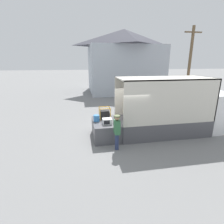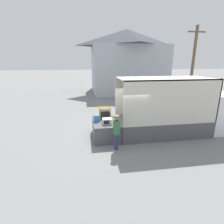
# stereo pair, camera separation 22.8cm
# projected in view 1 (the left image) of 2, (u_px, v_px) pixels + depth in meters

# --- Properties ---
(ground_plane) EXTENTS (160.00, 160.00, 0.00)m
(ground_plane) POSITION_uv_depth(u_px,v_px,m) (118.00, 136.00, 9.74)
(ground_plane) COLOR gray
(box_truck) EXTENTS (6.84, 2.19, 3.18)m
(box_truck) POSITION_uv_depth(u_px,v_px,m) (184.00, 116.00, 10.15)
(box_truck) COLOR white
(box_truck) RESTS_ON ground
(tailgate_deck) EXTENTS (1.39, 2.08, 0.92)m
(tailgate_deck) POSITION_uv_depth(u_px,v_px,m) (106.00, 129.00, 9.49)
(tailgate_deck) COLOR #4C4C51
(tailgate_deck) RESTS_ON ground
(microwave) EXTENTS (0.47, 0.39, 0.28)m
(microwave) POSITION_uv_depth(u_px,v_px,m) (107.00, 121.00, 8.91)
(microwave) COLOR white
(microwave) RESTS_ON tailgate_deck
(portable_generator) EXTENTS (0.62, 0.49, 0.63)m
(portable_generator) POSITION_uv_depth(u_px,v_px,m) (105.00, 114.00, 9.76)
(portable_generator) COLOR black
(portable_generator) RESTS_ON tailgate_deck
(orange_bucket) EXTENTS (0.32, 0.32, 0.34)m
(orange_bucket) POSITION_uv_depth(u_px,v_px,m) (96.00, 118.00, 9.29)
(orange_bucket) COLOR #3370B2
(orange_bucket) RESTS_ON tailgate_deck
(worker_person) EXTENTS (0.30, 0.44, 1.68)m
(worker_person) POSITION_uv_depth(u_px,v_px,m) (117.00, 129.00, 7.98)
(worker_person) COLOR navy
(worker_person) RESTS_ON ground
(house_backdrop) EXTENTS (9.48, 8.26, 7.97)m
(house_backdrop) POSITION_uv_depth(u_px,v_px,m) (124.00, 61.00, 23.25)
(house_backdrop) COLOR #A8B2BC
(house_backdrop) RESTS_ON ground
(utility_pole) EXTENTS (1.80, 0.28, 7.32)m
(utility_pole) POSITION_uv_depth(u_px,v_px,m) (190.00, 63.00, 17.68)
(utility_pole) COLOR brown
(utility_pole) RESTS_ON ground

